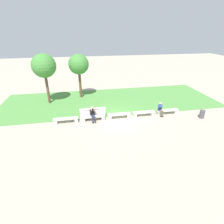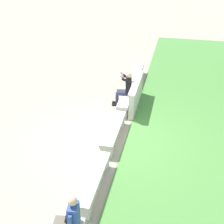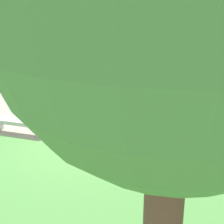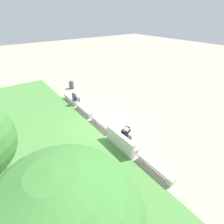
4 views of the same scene
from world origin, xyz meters
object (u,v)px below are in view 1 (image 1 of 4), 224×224
at_px(bench_far, 144,113).
at_px(person_photographer, 93,113).
at_px(bench_mid, 119,115).
at_px(trash_bin, 202,114).
at_px(bench_end, 167,111).
at_px(bench_near, 93,117).
at_px(tree_left_background, 79,65).
at_px(bench_main, 66,120).
at_px(backpack, 160,109).
at_px(tree_behind_wall, 44,66).
at_px(person_distant, 160,108).

relative_size(bench_far, person_photographer, 1.58).
height_order(bench_mid, trash_bin, trash_bin).
relative_size(bench_mid, bench_end, 1.00).
distance_m(bench_near, tree_left_background, 7.04).
bearing_deg(bench_main, tree_left_background, 76.59).
distance_m(person_photographer, trash_bin, 9.84).
xyz_separation_m(backpack, tree_behind_wall, (-10.52, 4.92, 3.35)).
xyz_separation_m(tree_behind_wall, tree_left_background, (3.43, 1.15, -0.19)).
height_order(bench_near, tree_left_background, tree_left_background).
bearing_deg(backpack, bench_mid, 179.79).
bearing_deg(bench_far, person_distant, -2.41).
xyz_separation_m(bench_end, person_photographer, (-7.06, -0.08, 0.43)).
bearing_deg(person_photographer, bench_main, 178.11).
bearing_deg(bench_end, person_photographer, -179.38).
bearing_deg(bench_far, trash_bin, -14.49).
distance_m(person_distant, backpack, 0.09).
xyz_separation_m(bench_main, person_photographer, (2.31, -0.08, 0.43)).
relative_size(bench_main, person_photographer, 1.58).
relative_size(bench_mid, person_photographer, 1.58).
height_order(backpack, tree_left_background, tree_left_background).
xyz_separation_m(bench_near, tree_behind_wall, (-4.32, 4.90, 3.68)).
relative_size(bench_mid, bench_far, 1.00).
relative_size(bench_near, bench_mid, 1.00).
bearing_deg(person_photographer, tree_left_background, 98.04).
bearing_deg(person_photographer, trash_bin, -7.16).
xyz_separation_m(bench_main, backpack, (8.54, -0.01, 0.32)).
bearing_deg(bench_end, tree_behind_wall, 156.64).
relative_size(bench_mid, tree_left_background, 0.42).
bearing_deg(bench_far, backpack, -0.54).
distance_m(bench_far, person_distant, 1.61).
xyz_separation_m(bench_mid, tree_left_background, (-3.24, 6.05, 3.49)).
bearing_deg(tree_left_background, bench_main, -103.41).
bearing_deg(bench_end, bench_near, 180.00).
distance_m(person_photographer, tree_behind_wall, 7.33).
bearing_deg(trash_bin, bench_near, 172.37).
distance_m(bench_far, bench_end, 2.34).
height_order(bench_near, trash_bin, trash_bin).
bearing_deg(bench_main, bench_mid, 0.00).
xyz_separation_m(bench_mid, bench_far, (2.34, 0.00, 0.00)).
distance_m(bench_main, trash_bin, 12.14).
distance_m(bench_near, person_photographer, 0.44).
relative_size(bench_main, trash_bin, 2.78).
bearing_deg(bench_end, tree_left_background, 142.65).
distance_m(bench_end, person_photographer, 7.08).
bearing_deg(bench_end, bench_far, 180.00).
distance_m(bench_end, backpack, 0.89).
height_order(backpack, trash_bin, backpack).
bearing_deg(tree_behind_wall, bench_main, -67.99).
bearing_deg(tree_behind_wall, trash_bin, -23.83).
bearing_deg(tree_behind_wall, bench_mid, -36.34).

